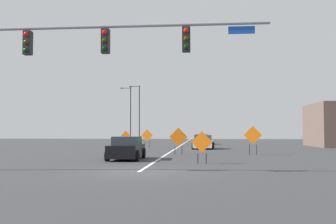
% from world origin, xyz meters
% --- Properties ---
extents(ground, '(142.73, 142.73, 0.00)m').
position_xyz_m(ground, '(0.00, 0.00, 0.00)').
color(ground, '#38383A').
extents(road_centre_stripe, '(0.16, 79.29, 0.01)m').
position_xyz_m(road_centre_stripe, '(0.00, 39.65, 0.00)').
color(road_centre_stripe, white).
rests_on(road_centre_stripe, ground).
extents(traffic_signal_assembly, '(14.03, 0.44, 6.79)m').
position_xyz_m(traffic_signal_assembly, '(-3.31, -0.02, 5.17)').
color(traffic_signal_assembly, gray).
rests_on(traffic_signal_assembly, ground).
extents(street_lamp_mid_right, '(1.87, 0.24, 9.77)m').
position_xyz_m(street_lamp_mid_right, '(-8.52, 50.60, 5.31)').
color(street_lamp_mid_right, black).
rests_on(street_lamp_mid_right, ground).
extents(street_lamp_near_left, '(1.88, 0.24, 9.54)m').
position_xyz_m(street_lamp_near_left, '(-10.17, 51.04, 5.20)').
color(street_lamp_near_left, black).
rests_on(street_lamp_near_left, ground).
extents(construction_sign_median_near, '(1.36, 0.16, 1.99)m').
position_xyz_m(construction_sign_median_near, '(0.88, 12.51, 1.23)').
color(construction_sign_median_near, orange).
rests_on(construction_sign_median_near, ground).
extents(construction_sign_median_far, '(1.30, 0.33, 2.11)m').
position_xyz_m(construction_sign_median_far, '(6.32, 12.35, 1.34)').
color(construction_sign_median_far, orange).
rests_on(construction_sign_median_far, ground).
extents(construction_sign_right_lane, '(1.28, 0.32, 1.94)m').
position_xyz_m(construction_sign_right_lane, '(-3.25, 24.71, 1.21)').
color(construction_sign_right_lane, orange).
rests_on(construction_sign_right_lane, ground).
extents(construction_sign_left_lane, '(1.16, 0.20, 1.77)m').
position_xyz_m(construction_sign_left_lane, '(-3.83, 16.14, 1.10)').
color(construction_sign_left_lane, orange).
rests_on(construction_sign_left_lane, ground).
extents(construction_sign_left_shoulder, '(1.13, 0.25, 1.72)m').
position_xyz_m(construction_sign_left_shoulder, '(2.65, 4.43, 1.06)').
color(construction_sign_left_shoulder, orange).
rests_on(construction_sign_left_shoulder, ground).
extents(car_white_mid, '(2.22, 4.37, 1.35)m').
position_xyz_m(car_white_mid, '(2.74, 21.90, 0.64)').
color(car_white_mid, white).
rests_on(car_white_mid, ground).
extents(car_black_near, '(2.01, 4.07, 1.40)m').
position_xyz_m(car_black_near, '(-1.93, 7.07, 0.66)').
color(car_black_near, black).
rests_on(car_black_near, ground).
extents(car_green_distant, '(2.14, 4.02, 1.33)m').
position_xyz_m(car_green_distant, '(2.54, 35.62, 0.64)').
color(car_green_distant, '#196B38').
rests_on(car_green_distant, ground).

